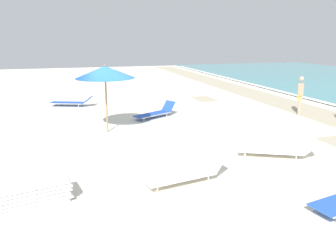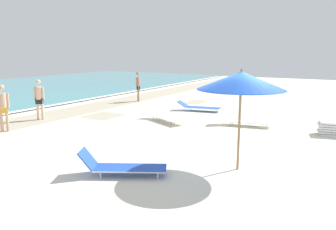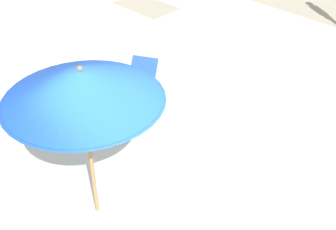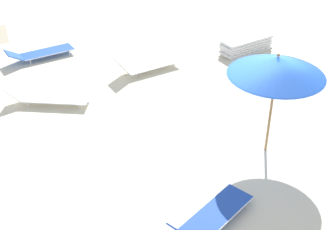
% 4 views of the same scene
% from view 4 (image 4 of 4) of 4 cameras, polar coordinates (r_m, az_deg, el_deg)
% --- Properties ---
extents(ground_plane, '(60.00, 60.00, 0.16)m').
position_cam_4_polar(ground_plane, '(11.98, 7.58, -2.77)').
color(ground_plane, beige).
extents(beach_umbrella, '(2.15, 2.15, 2.54)m').
position_cam_4_polar(beach_umbrella, '(10.42, 13.14, 5.81)').
color(beach_umbrella, '#9E7547').
rests_on(beach_umbrella, ground_plane).
extents(lounger_stack, '(1.00, 2.00, 0.49)m').
position_cam_4_polar(lounger_stack, '(16.31, 9.51, 8.41)').
color(lounger_stack, white).
rests_on(lounger_stack, ground_plane).
extents(sun_lounger_under_umbrella, '(1.01, 2.28, 0.47)m').
position_cam_4_polar(sun_lounger_under_umbrella, '(16.21, -15.30, 7.36)').
color(sun_lounger_under_umbrella, blue).
rests_on(sun_lounger_under_umbrella, ground_plane).
extents(sun_lounger_beside_umbrella, '(1.52, 2.31, 0.55)m').
position_cam_4_polar(sun_lounger_beside_umbrella, '(13.47, -14.47, 2.17)').
color(sun_lounger_beside_umbrella, white).
rests_on(sun_lounger_beside_umbrella, ground_plane).
extents(sun_lounger_near_water_right, '(1.51, 2.11, 0.62)m').
position_cam_4_polar(sun_lounger_near_water_right, '(9.34, 5.20, -12.30)').
color(sun_lounger_near_water_right, blue).
rests_on(sun_lounger_near_water_right, ground_plane).
extents(sun_lounger_mid_beach_solo, '(0.98, 2.19, 0.62)m').
position_cam_4_polar(sun_lounger_mid_beach_solo, '(14.78, -2.77, 6.09)').
color(sun_lounger_mid_beach_solo, white).
rests_on(sun_lounger_mid_beach_solo, ground_plane).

